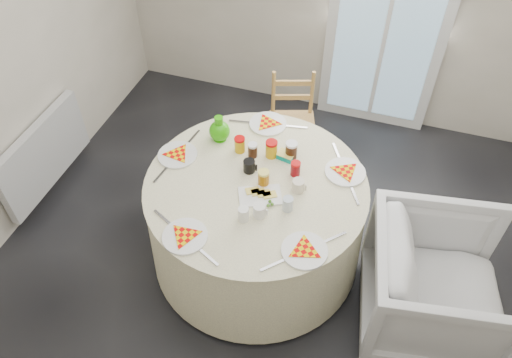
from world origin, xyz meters
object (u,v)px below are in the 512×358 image
(wooden_chair, at_px, (293,118))
(green_pitcher, at_px, (219,126))
(radiator, at_px, (44,155))
(table, at_px, (256,221))
(armchair, at_px, (437,286))

(wooden_chair, bearing_deg, green_pitcher, -134.54)
(radiator, distance_m, table, 1.80)
(radiator, distance_m, wooden_chair, 2.01)
(table, xyz_separation_m, wooden_chair, (-0.03, 1.05, 0.09))
(armchair, bearing_deg, wooden_chair, 37.51)
(radiator, relative_size, green_pitcher, 5.30)
(radiator, height_order, wooden_chair, wooden_chair)
(table, bearing_deg, armchair, -6.94)
(wooden_chair, xyz_separation_m, green_pitcher, (-0.35, -0.71, 0.40))
(table, height_order, wooden_chair, wooden_chair)
(table, height_order, armchair, armchair)
(table, xyz_separation_m, armchair, (1.24, -0.15, 0.02))
(wooden_chair, relative_size, green_pitcher, 4.40)
(armchair, bearing_deg, radiator, 76.10)
(armchair, bearing_deg, table, 74.01)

